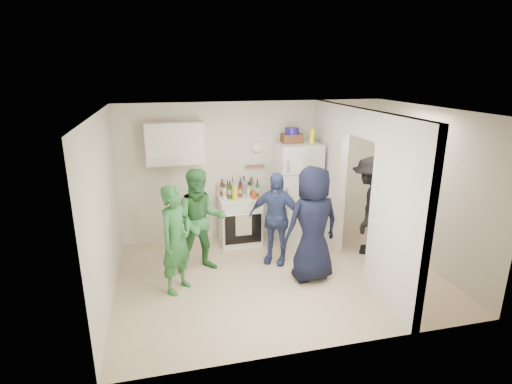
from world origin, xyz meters
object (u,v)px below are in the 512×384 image
(blue_bowl, at_px, (292,131))
(yellow_cup_stack_top, at_px, (312,136))
(wicker_basket, at_px, (292,138))
(fridge, at_px, (296,192))
(person_green_left, at_px, (176,240))
(person_denim, at_px, (275,218))
(person_green_center, at_px, (201,221))
(person_nook, at_px, (369,206))
(person_navy, at_px, (312,224))
(stove, at_px, (240,220))

(blue_bowl, height_order, yellow_cup_stack_top, blue_bowl)
(yellow_cup_stack_top, bearing_deg, blue_bowl, 154.89)
(wicker_basket, bearing_deg, fridge, -26.57)
(person_green_left, xyz_separation_m, person_denim, (1.58, 0.53, -0.02))
(wicker_basket, distance_m, person_green_left, 2.77)
(wicker_basket, height_order, person_green_center, wicker_basket)
(fridge, xyz_separation_m, yellow_cup_stack_top, (0.22, -0.10, 1.02))
(yellow_cup_stack_top, bearing_deg, wicker_basket, 154.89)
(person_green_left, height_order, person_nook, person_nook)
(wicker_basket, xyz_separation_m, person_green_center, (-1.72, -0.90, -1.06))
(fridge, bearing_deg, person_green_center, -155.08)
(person_nook, bearing_deg, person_green_center, -56.50)
(wicker_basket, height_order, person_navy, wicker_basket)
(person_navy, bearing_deg, stove, -70.84)
(fridge, bearing_deg, person_denim, -127.09)
(blue_bowl, distance_m, person_green_left, 2.83)
(person_green_center, bearing_deg, person_denim, -2.81)
(fridge, height_order, wicker_basket, wicker_basket)
(stove, xyz_separation_m, person_denim, (0.41, -0.87, 0.31))
(wicker_basket, xyz_separation_m, person_nook, (1.10, -0.88, -1.04))
(fridge, bearing_deg, yellow_cup_stack_top, -24.44)
(person_denim, bearing_deg, person_green_center, -147.58)
(blue_bowl, distance_m, person_denim, 1.62)
(fridge, xyz_separation_m, person_green_center, (-1.82, -0.85, -0.08))
(blue_bowl, distance_m, person_nook, 1.83)
(person_green_center, height_order, person_nook, person_nook)
(person_green_center, bearing_deg, blue_bowl, 24.31)
(person_green_center, distance_m, person_nook, 2.82)
(stove, bearing_deg, person_nook, -22.81)
(yellow_cup_stack_top, bearing_deg, fridge, 155.56)
(wicker_basket, xyz_separation_m, person_green_left, (-2.11, -1.42, -1.10))
(stove, relative_size, wicker_basket, 2.52)
(stove, xyz_separation_m, blue_bowl, (0.95, 0.02, 1.56))
(person_navy, bearing_deg, blue_bowl, -104.17)
(person_green_left, height_order, person_green_center, person_green_center)
(fridge, relative_size, wicker_basket, 5.14)
(yellow_cup_stack_top, xyz_separation_m, person_denim, (-0.85, -0.74, -1.17))
(person_denim, height_order, person_navy, person_navy)
(fridge, bearing_deg, wicker_basket, 153.43)
(yellow_cup_stack_top, height_order, person_green_left, yellow_cup_stack_top)
(person_green_center, bearing_deg, person_navy, -25.62)
(wicker_basket, relative_size, person_nook, 0.21)
(person_nook, bearing_deg, stove, -79.61)
(blue_bowl, height_order, person_navy, blue_bowl)
(stove, distance_m, person_green_left, 1.85)
(person_navy, xyz_separation_m, person_nook, (1.26, 0.66, -0.04))
(blue_bowl, xyz_separation_m, person_navy, (-0.16, -1.54, -1.14))
(wicker_basket, distance_m, person_green_center, 2.21)
(wicker_basket, bearing_deg, person_navy, -95.99)
(person_green_left, distance_m, person_denim, 1.67)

